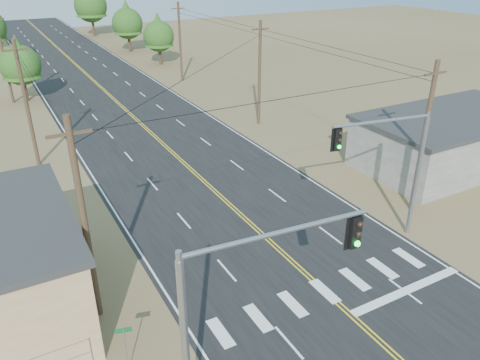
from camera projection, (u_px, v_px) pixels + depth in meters
road at (169, 149)px, 41.26m from camera, size 15.00×200.00×0.02m
building_right at (452, 140)px, 37.67m from camera, size 15.00×8.00×4.00m
utility_pole_left_near at (84, 222)px, 20.30m from camera, size 1.80×0.30×10.00m
utility_pole_left_mid at (26, 104)px, 36.00m from camera, size 1.80×0.30×10.00m
utility_pole_left_far at (4, 58)px, 51.71m from camera, size 1.80×0.30×10.00m
utility_pole_right_near at (424, 138)px, 29.45m from camera, size 1.80×0.30×10.00m
utility_pole_right_mid at (260, 73)px, 45.15m from camera, size 1.80×0.30×10.00m
utility_pole_right_far at (180, 42)px, 60.85m from camera, size 1.80×0.30×10.00m
signal_mast_left at (240, 304)px, 15.14m from camera, size 6.64×0.99×8.03m
signal_mast_right at (396, 158)px, 26.23m from camera, size 6.00×1.29×7.80m
street_sign at (125, 342)px, 18.84m from camera, size 0.66×0.20×2.28m
tree_left_near at (19, 61)px, 52.54m from camera, size 4.52×4.52×7.53m
tree_right_near at (158, 33)px, 70.02m from camera, size 4.59×4.59×7.66m
tree_right_mid at (127, 20)px, 78.90m from camera, size 5.12×5.12×8.53m
tree_right_far at (90, 2)px, 93.35m from camera, size 6.39×6.39×10.65m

